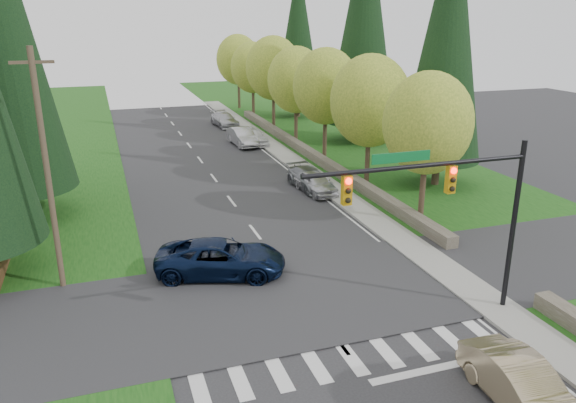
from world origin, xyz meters
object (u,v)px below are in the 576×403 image
parked_car_a (316,183)px  parked_car_b (310,179)px  sedan_champagne (521,385)px  parked_car_e (225,120)px  suv_navy (221,258)px  parked_car_c (243,137)px  parked_car_d (252,136)px

parked_car_a → parked_car_b: 1.06m
sedan_champagne → parked_car_e: sedan_champagne is taller
parked_car_e → parked_car_a: bearing=-94.7°
suv_navy → parked_car_c: bearing=1.5°
parked_car_e → sedan_champagne: bearing=-97.8°
suv_navy → parked_car_b: size_ratio=1.24×
suv_navy → parked_car_a: 13.01m
sedan_champagne → parked_car_b: size_ratio=0.98×
parked_car_d → parked_car_e: parked_car_d is taller
suv_navy → parked_car_b: 13.84m
suv_navy → parked_car_e: 35.04m
suv_navy → sedan_champagne: bearing=-132.9°
suv_navy → parked_car_c: size_ratio=1.21×
sedan_champagne → parked_car_a: sedan_champagne is taller
sedan_champagne → parked_car_d: size_ratio=0.99×
parked_car_c → parked_car_b: bearing=-89.6°
parked_car_a → parked_car_c: bearing=88.6°
parked_car_a → parked_car_d: parked_car_d is taller
parked_car_a → parked_car_b: bearing=84.5°
parked_car_b → parked_car_e: 23.18m
parked_car_a → parked_car_d: (-0.24, 15.06, 0.08)m
sedan_champagne → parked_car_b: bearing=87.5°
parked_car_d → parked_car_e: size_ratio=0.94×
parked_car_b → parked_car_e: bearing=87.7°
suv_navy → parked_car_c: suv_navy is taller
parked_car_c → parked_car_d: (0.83, 0.08, -0.01)m
parked_car_d → parked_car_b: bearing=-96.9°
sedan_champagne → parked_car_c: (0.83, 36.53, 0.04)m
suv_navy → parked_car_c: 25.97m
parked_car_d → suv_navy: bearing=-116.0°
parked_car_e → parked_car_b: bearing=-94.6°
sedan_champagne → parked_car_b: 22.69m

